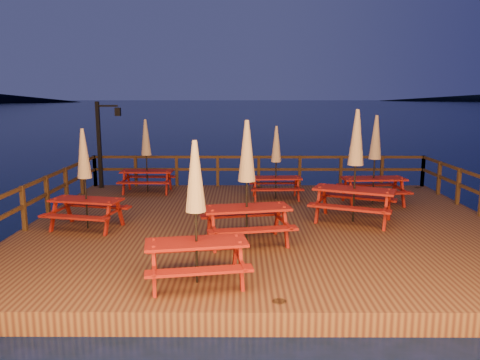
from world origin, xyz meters
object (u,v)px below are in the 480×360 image
(picnic_table_1, at_px, (146,155))
(picnic_table_0, at_px, (247,180))
(picnic_table_2, at_px, (355,164))
(lamp_post, at_px, (103,137))

(picnic_table_1, bearing_deg, picnic_table_0, -58.06)
(picnic_table_0, distance_m, picnic_table_2, 3.29)
(lamp_post, relative_size, picnic_table_2, 1.04)
(lamp_post, xyz_separation_m, picnic_table_1, (1.62, -0.76, -0.53))
(lamp_post, distance_m, picnic_table_2, 8.85)
(lamp_post, bearing_deg, picnic_table_2, -29.84)
(lamp_post, height_order, picnic_table_1, lamp_post)
(picnic_table_1, bearing_deg, lamp_post, 155.72)
(picnic_table_0, xyz_separation_m, picnic_table_1, (-3.28, 5.41, -0.14))
(picnic_table_1, bearing_deg, picnic_table_2, -30.34)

